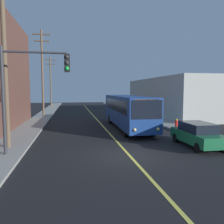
{
  "coord_description": "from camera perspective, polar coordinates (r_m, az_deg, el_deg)",
  "views": [
    {
      "loc": [
        -3.26,
        -12.37,
        3.73
      ],
      "look_at": [
        0.0,
        5.5,
        2.0
      ],
      "focal_mm": 36.1,
      "sensor_mm": 36.0,
      "label": 1
    }
  ],
  "objects": [
    {
      "name": "sidewalk_right",
      "position": [
        24.99,
        14.68,
        -3.15
      ],
      "size": [
        2.5,
        90.0,
        0.15
      ],
      "primitive_type": "cube",
      "color": "gray",
      "rests_on": "ground"
    },
    {
      "name": "building_right_warehouse",
      "position": [
        37.62,
        17.86,
        3.74
      ],
      "size": [
        12.0,
        22.02,
        5.58
      ],
      "color": "#B2B2A8",
      "rests_on": "ground"
    },
    {
      "name": "sidewalk_left",
      "position": [
        23.02,
        -20.23,
        -4.04
      ],
      "size": [
        2.5,
        90.0,
        0.15
      ],
      "primitive_type": "cube",
      "color": "gray",
      "rests_on": "ground"
    },
    {
      "name": "fire_hydrant",
      "position": [
        22.89,
        16.01,
        -2.67
      ],
      "size": [
        0.44,
        0.26,
        0.84
      ],
      "color": "red",
      "rests_on": "sidewalk_right"
    },
    {
      "name": "city_bus",
      "position": [
        22.29,
        3.88,
        0.5
      ],
      "size": [
        2.67,
        12.18,
        3.2
      ],
      "color": "navy",
      "rests_on": "ground"
    },
    {
      "name": "traffic_signal_left_corner",
      "position": [
        13.49,
        -19.68,
        7.57
      ],
      "size": [
        3.75,
        0.48,
        6.0
      ],
      "color": "#2D2D33",
      "rests_on": "sidewalk_left"
    },
    {
      "name": "ground_plane",
      "position": [
        13.33,
        4.33,
        -10.82
      ],
      "size": [
        120.0,
        120.0,
        0.0
      ],
      "primitive_type": "plane",
      "color": "black"
    },
    {
      "name": "lane_stripe_center",
      "position": [
        27.82,
        -3.52,
        -2.27
      ],
      "size": [
        0.16,
        60.0,
        0.01
      ],
      "primitive_type": "cube",
      "color": "#D8CC4C",
      "rests_on": "ground"
    },
    {
      "name": "utility_pole_far",
      "position": [
        50.99,
        -15.31,
        7.84
      ],
      "size": [
        2.4,
        0.28,
        10.76
      ],
      "color": "brown",
      "rests_on": "sidewalk_left"
    },
    {
      "name": "utility_pole_mid",
      "position": [
        33.22,
        -17.24,
        10.18
      ],
      "size": [
        2.4,
        0.28,
        11.86
      ],
      "color": "brown",
      "rests_on": "sidewalk_left"
    },
    {
      "name": "utility_pole_near",
      "position": [
        15.71,
        -25.66,
        15.12
      ],
      "size": [
        2.4,
        0.28,
        11.67
      ],
      "color": "brown",
      "rests_on": "sidewalk_left"
    },
    {
      "name": "parked_car_green",
      "position": [
        16.05,
        20.81,
        -5.28
      ],
      "size": [
        1.85,
        4.42,
        1.62
      ],
      "color": "#196038",
      "rests_on": "ground"
    }
  ]
}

